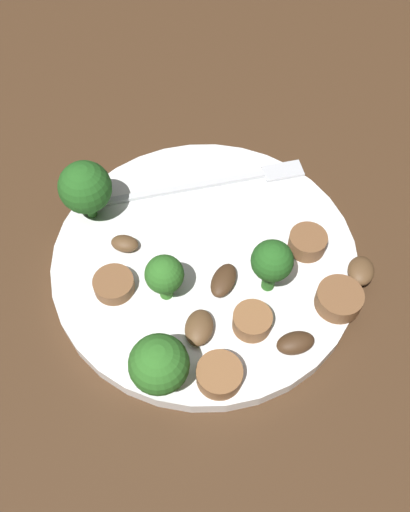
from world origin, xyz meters
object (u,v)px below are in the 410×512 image
Objects in this scene: plate at (205,261)px; sausage_slice_1 at (219,375)px; sausage_slice_0 at (114,284)px; mushroom_0 at (295,343)px; mushroom_3 at (219,283)px; sausage_slice_2 at (247,324)px; broccoli_floret_1 at (159,364)px; sausage_slice_3 at (307,242)px; fork at (220,182)px; mushroom_2 at (125,244)px; broccoli_floret_0 at (272,262)px; broccoli_floret_2 at (85,188)px; mushroom_1 at (199,328)px; broccoli_floret_3 at (164,275)px; sausage_slice_4 at (339,299)px; mushroom_4 at (361,271)px.

sausage_slice_1 is at bearing -113.64° from plate.
sausage_slice_0 is 1.12× the size of mushroom_0.
mushroom_0 is 0.07m from mushroom_3.
sausage_slice_1 is 1.12× the size of sausage_slice_2.
sausage_slice_3 is (0.15, 0.04, -0.02)m from broccoli_floret_1.
mushroom_2 is at bearing -151.73° from fork.
broccoli_floret_0 reaches higher than sausage_slice_0.
sausage_slice_0 is at bearing 88.80° from broccoli_floret_1.
sausage_slice_1 is 0.06m from mushroom_0.
broccoli_floret_2 reaches higher than mushroom_1.
sausage_slice_0 is at bearing -140.89° from fork.
mushroom_0 is at bearing -72.12° from mushroom_3.
broccoli_floret_2 reaches higher than sausage_slice_2.
broccoli_floret_2 is 1.28× the size of broccoli_floret_3.
mushroom_1 is at bearing 26.22° from broccoli_floret_1.
broccoli_floret_3 is at bearing 126.05° from mushroom_0.
mushroom_2 is (-0.10, -0.02, 0.00)m from fork.
sausage_slice_3 is (0.12, 0.06, 0.00)m from sausage_slice_1.
mushroom_0 is at bearing -53.95° from broccoli_floret_3.
mushroom_1 is 1.31× the size of mushroom_2.
mushroom_3 is (-0.08, 0.00, -0.00)m from sausage_slice_3.
broccoli_floret_3 is 1.35× the size of sausage_slice_1.
broccoli_floret_3 is 0.13m from sausage_slice_4.
sausage_slice_1 is (-0.09, -0.16, 0.01)m from fork.
fork is 6.02× the size of sausage_slice_2.
sausage_slice_0 is 0.04m from mushroom_2.
fork is 0.10m from mushroom_2.
mushroom_0 is at bearing -130.30° from sausage_slice_3.
mushroom_1 is (-0.11, -0.02, -0.00)m from sausage_slice_3.
broccoli_floret_1 is 0.10m from mushroom_0.
sausage_slice_2 reaches higher than fork.
plate is 0.08m from sausage_slice_0.
sausage_slice_3 is at bearing 80.67° from sausage_slice_4.
sausage_slice_0 is at bearing 146.21° from sausage_slice_4.
broccoli_floret_3 is at bearing 147.06° from sausage_slice_4.
broccoli_floret_0 is 0.06m from mushroom_0.
sausage_slice_4 is at bearing -32.94° from broccoli_floret_3.
mushroom_3 is at bearing -27.80° from sausage_slice_0.
mushroom_2 is at bearing 116.94° from mushroom_0.
sausage_slice_0 is at bearing 164.77° from sausage_slice_3.
mushroom_3 is (0.04, -0.01, -0.02)m from broccoli_floret_3.
broccoli_floret_2 is at bearing 135.38° from mushroom_4.
broccoli_floret_1 is 1.55× the size of sausage_slice_1.
mushroom_4 is (0.02, -0.04, -0.00)m from sausage_slice_3.
sausage_slice_3 and sausage_slice_4 have the same top height.
mushroom_0 and mushroom_4 have the same top height.
broccoli_floret_3 reaches higher than fork.
broccoli_floret_0 is 2.31× the size of mushroom_2.
mushroom_4 is at bearing -22.64° from broccoli_floret_3.
sausage_slice_0 is at bearing 130.93° from mushroom_0.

